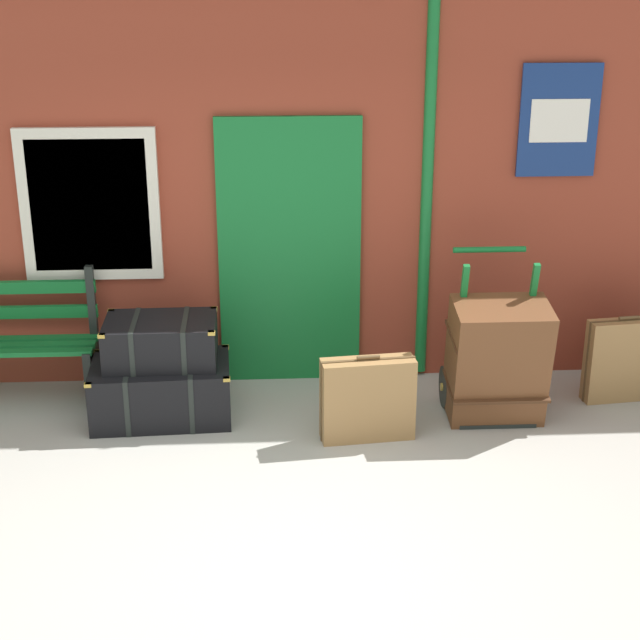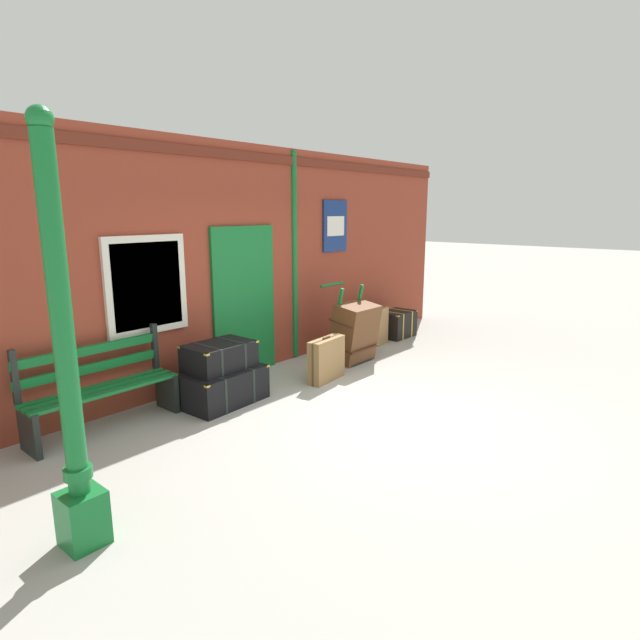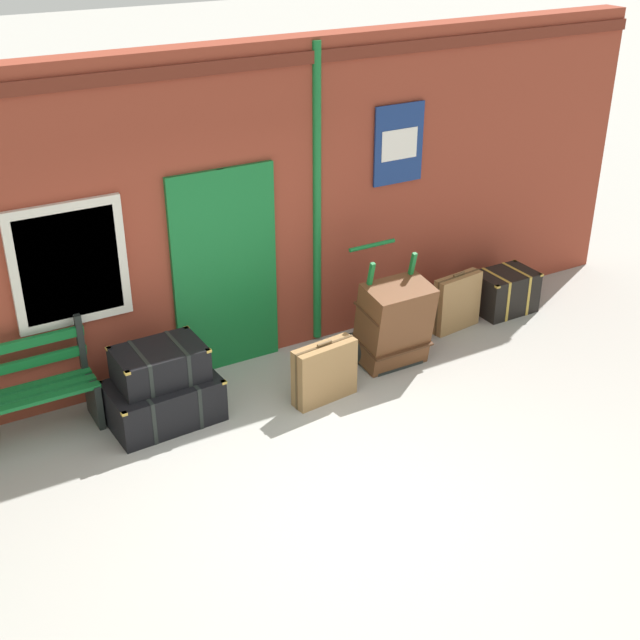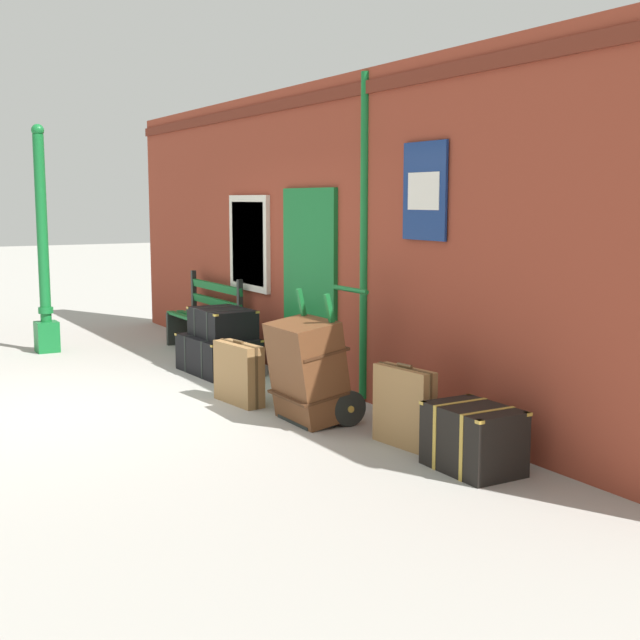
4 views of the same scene
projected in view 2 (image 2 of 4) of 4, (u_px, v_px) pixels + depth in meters
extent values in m
plane|color=#A3A099|center=(385.00, 417.00, 5.86)|extent=(60.00, 60.00, 0.00)
cube|color=brown|center=(231.00, 262.00, 7.17)|extent=(10.40, 0.30, 3.20)
cube|color=maroon|center=(236.00, 155.00, 6.77)|extent=(10.40, 0.03, 0.12)
cube|color=#146B2D|center=(244.00, 302.00, 7.22)|extent=(1.10, 0.05, 2.10)
cube|color=#0C401B|center=(245.00, 302.00, 7.21)|extent=(0.06, 0.02, 2.10)
cube|color=silver|center=(147.00, 285.00, 6.02)|extent=(1.04, 0.06, 1.16)
cube|color=silver|center=(147.00, 285.00, 6.01)|extent=(0.88, 0.02, 1.00)
cylinder|color=#146B2D|center=(294.00, 257.00, 7.90)|extent=(0.09, 0.09, 3.14)
cube|color=navy|center=(335.00, 226.00, 8.52)|extent=(0.60, 0.02, 0.84)
cube|color=white|center=(336.00, 226.00, 8.51)|extent=(0.44, 0.01, 0.32)
cube|color=#146B2D|center=(83.00, 518.00, 3.60)|extent=(0.28, 0.28, 0.40)
cylinder|color=#146B2D|center=(62.00, 324.00, 3.31)|extent=(0.14, 0.14, 2.39)
cylinder|color=#146B2D|center=(78.00, 472.00, 3.53)|extent=(0.19, 0.19, 0.08)
sphere|color=#146B2D|center=(40.00, 118.00, 3.05)|extent=(0.16, 0.16, 0.16)
cube|color=#146B2D|center=(110.00, 393.00, 5.35)|extent=(1.60, 0.09, 0.04)
cube|color=#146B2D|center=(103.00, 390.00, 5.44)|extent=(1.60, 0.09, 0.04)
cube|color=#146B2D|center=(97.00, 387.00, 5.53)|extent=(1.60, 0.09, 0.04)
cube|color=#146B2D|center=(93.00, 368.00, 5.53)|extent=(1.60, 0.05, 0.10)
cube|color=#146B2D|center=(91.00, 350.00, 5.48)|extent=(1.60, 0.05, 0.10)
cube|color=black|center=(29.00, 433.00, 4.92)|extent=(0.06, 0.40, 0.45)
cube|color=black|center=(15.00, 378.00, 4.94)|extent=(0.06, 0.06, 0.56)
cube|color=black|center=(167.00, 391.00, 6.05)|extent=(0.06, 0.40, 0.45)
cube|color=black|center=(155.00, 347.00, 6.07)|extent=(0.06, 0.06, 0.56)
cube|color=black|center=(222.00, 386.00, 6.26)|extent=(1.03, 0.69, 0.42)
cube|color=black|center=(208.00, 391.00, 6.09)|extent=(0.07, 0.65, 0.43)
cube|color=black|center=(236.00, 381.00, 6.44)|extent=(0.07, 0.65, 0.43)
cube|color=#B79338|center=(207.00, 386.00, 5.67)|extent=(0.05, 0.05, 0.02)
cube|color=#B79338|center=(267.00, 366.00, 6.41)|extent=(0.05, 0.05, 0.02)
cube|color=#B79338|center=(173.00, 376.00, 6.03)|extent=(0.05, 0.05, 0.02)
cube|color=#B79338|center=(234.00, 358.00, 6.77)|extent=(0.05, 0.05, 0.02)
cube|color=silver|center=(240.00, 392.00, 6.08)|extent=(0.36, 0.01, 0.10)
cube|color=black|center=(219.00, 356.00, 6.22)|extent=(0.81, 0.55, 0.32)
cube|color=black|center=(207.00, 359.00, 6.09)|extent=(0.05, 0.55, 0.33)
cube|color=black|center=(231.00, 353.00, 6.36)|extent=(0.05, 0.55, 0.33)
cube|color=#B79338|center=(207.00, 355.00, 5.75)|extent=(0.05, 0.05, 0.02)
cube|color=#B79338|center=(256.00, 341.00, 6.32)|extent=(0.05, 0.05, 0.02)
cube|color=#B79338|center=(180.00, 347.00, 6.06)|extent=(0.05, 0.05, 0.02)
cube|color=#B79338|center=(229.00, 335.00, 6.63)|extent=(0.05, 0.05, 0.02)
cube|color=black|center=(355.00, 361.00, 7.98)|extent=(0.56, 0.28, 0.03)
cube|color=#146B2D|center=(335.00, 326.00, 7.80)|extent=(0.04, 0.31, 1.18)
cube|color=#146B2D|center=(355.00, 321.00, 8.18)|extent=(0.04, 0.31, 1.18)
cylinder|color=#146B2D|center=(332.00, 285.00, 8.04)|extent=(0.54, 0.04, 0.04)
cylinder|color=black|center=(329.00, 353.00, 7.88)|extent=(0.04, 0.32, 0.32)
cylinder|color=#B79338|center=(329.00, 353.00, 7.88)|extent=(0.07, 0.06, 0.06)
cylinder|color=black|center=(354.00, 345.00, 8.36)|extent=(0.04, 0.32, 0.32)
cylinder|color=#B79338|center=(354.00, 345.00, 8.36)|extent=(0.07, 0.06, 0.06)
cube|color=brown|center=(354.00, 332.00, 7.90)|extent=(0.68, 0.57, 0.94)
cube|color=#432715|center=(354.00, 345.00, 7.94)|extent=(0.70, 0.46, 0.09)
cube|color=#432715|center=(355.00, 320.00, 7.86)|extent=(0.70, 0.46, 0.09)
cube|color=olive|center=(326.00, 360.00, 7.07)|extent=(0.67, 0.27, 0.59)
cylinder|color=brown|center=(326.00, 337.00, 7.01)|extent=(0.16, 0.05, 0.03)
cube|color=brown|center=(326.00, 360.00, 7.07)|extent=(0.66, 0.10, 0.60)
cube|color=olive|center=(377.00, 327.00, 8.91)|extent=(0.61, 0.22, 0.64)
cylinder|color=brown|center=(377.00, 308.00, 8.84)|extent=(0.16, 0.05, 0.03)
cube|color=brown|center=(377.00, 327.00, 8.91)|extent=(0.61, 0.10, 0.66)
cube|color=black|center=(396.00, 324.00, 9.54)|extent=(0.68, 0.48, 0.48)
cube|color=#B79338|center=(392.00, 325.00, 9.43)|extent=(0.04, 0.49, 0.49)
cube|color=#B79338|center=(401.00, 323.00, 9.66)|extent=(0.04, 0.49, 0.49)
cube|color=#B79338|center=(398.00, 316.00, 9.12)|extent=(0.05, 0.05, 0.02)
cube|color=#B79338|center=(416.00, 311.00, 9.59)|extent=(0.05, 0.05, 0.02)
cube|color=#B79338|center=(377.00, 313.00, 9.40)|extent=(0.05, 0.05, 0.02)
cube|color=#B79338|center=(396.00, 308.00, 9.87)|extent=(0.05, 0.05, 0.02)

